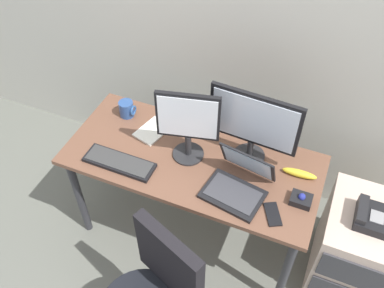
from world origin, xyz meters
name	(u,v)px	position (x,y,z in m)	size (l,w,h in m)	color
ground_plane	(192,229)	(0.00, 0.00, 0.00)	(8.00, 8.00, 0.00)	#63655C
desk	(192,169)	(0.00, 0.00, 0.66)	(1.47, 0.65, 0.74)	brown
file_cabinet	(354,247)	(1.01, 0.08, 0.31)	(0.42, 0.53, 0.62)	beige
desk_phone	(370,216)	(1.01, 0.06, 0.65)	(0.17, 0.20, 0.09)	black
monitor_main	(254,123)	(0.29, 0.14, 1.00)	(0.50, 0.18, 0.45)	#262628
monitor_side	(188,123)	(-0.03, 0.02, 1.00)	(0.34, 0.18, 0.45)	#262628
keyboard	(119,162)	(-0.36, -0.19, 0.76)	(0.41, 0.14, 0.03)	black
laptop	(238,183)	(0.31, -0.11, 0.80)	(0.36, 0.35, 0.23)	black
trackball_mouse	(301,199)	(0.64, -0.06, 0.77)	(0.11, 0.09, 0.07)	black
coffee_mug	(127,109)	(-0.52, 0.18, 0.80)	(0.10, 0.09, 0.10)	#2C4D89
paper_notepad	(153,131)	(-0.30, 0.11, 0.75)	(0.15, 0.21, 0.01)	white
cell_phone	(273,214)	(0.53, -0.19, 0.75)	(0.07, 0.14, 0.01)	black
banana	(299,173)	(0.59, 0.11, 0.76)	(0.19, 0.04, 0.04)	yellow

